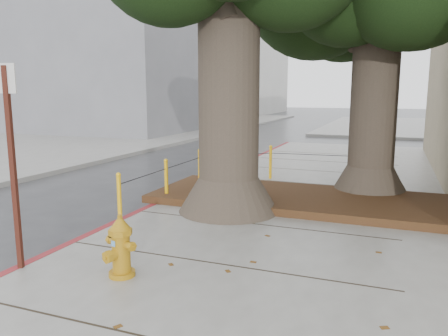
# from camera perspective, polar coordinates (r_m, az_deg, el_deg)

# --- Properties ---
(ground) EXTENTS (140.00, 140.00, 0.00)m
(ground) POSITION_cam_1_polar(r_m,az_deg,el_deg) (6.58, -5.36, -12.88)
(ground) COLOR #28282B
(ground) RESTS_ON ground
(sidewalk_far) EXTENTS (16.00, 20.00, 0.15)m
(sidewalk_far) POSITION_cam_1_polar(r_m,az_deg,el_deg) (35.66, 26.46, 4.85)
(sidewalk_far) COLOR slate
(sidewalk_far) RESTS_ON ground
(sidewalk_opposite) EXTENTS (14.00, 60.00, 0.15)m
(sidewalk_opposite) POSITION_cam_1_polar(r_m,az_deg,el_deg) (22.90, -26.04, 2.66)
(sidewalk_opposite) COLOR slate
(sidewalk_opposite) RESTS_ON ground
(curb_red) EXTENTS (0.14, 26.00, 0.16)m
(curb_red) POSITION_cam_1_polar(r_m,az_deg,el_deg) (9.56, -9.44, -5.24)
(curb_red) COLOR maroon
(curb_red) RESTS_ON ground
(planter_bed) EXTENTS (6.40, 2.60, 0.16)m
(planter_bed) POSITION_cam_1_polar(r_m,az_deg,el_deg) (9.78, 9.73, -3.96)
(planter_bed) COLOR black
(planter_bed) RESTS_ON sidewalk_main
(building_far_grey) EXTENTS (12.00, 16.00, 12.00)m
(building_far_grey) POSITION_cam_1_polar(r_m,az_deg,el_deg) (32.84, -12.12, 15.67)
(building_far_grey) COLOR slate
(building_far_grey) RESTS_ON ground
(building_far_white) EXTENTS (12.00, 18.00, 15.00)m
(building_far_white) POSITION_cam_1_polar(r_m,az_deg,el_deg) (54.38, -0.21, 15.07)
(building_far_white) COLOR silver
(building_far_white) RESTS_ON ground
(bollard_ring) EXTENTS (3.79, 5.39, 0.95)m
(bollard_ring) POSITION_cam_1_polar(r_m,az_deg,el_deg) (10.61, 0.93, -0.35)
(bollard_ring) COLOR #F1AD0D
(bollard_ring) RESTS_ON sidewalk_main
(fire_hydrant) EXTENTS (0.44, 0.43, 0.83)m
(fire_hydrant) POSITION_cam_1_polar(r_m,az_deg,el_deg) (5.93, -13.36, -9.95)
(fire_hydrant) COLOR #B37C12
(fire_hydrant) RESTS_ON sidewalk_main
(signpost) EXTENTS (0.27, 0.09, 2.76)m
(signpost) POSITION_cam_1_polar(r_m,az_deg,el_deg) (6.42, -25.96, 1.44)
(signpost) COLOR #471911
(signpost) RESTS_ON sidewalk_main
(car_dark) EXTENTS (2.20, 4.71, 1.33)m
(car_dark) POSITION_cam_1_polar(r_m,az_deg,el_deg) (26.84, -7.77, 5.74)
(car_dark) COLOR black
(car_dark) RESTS_ON ground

